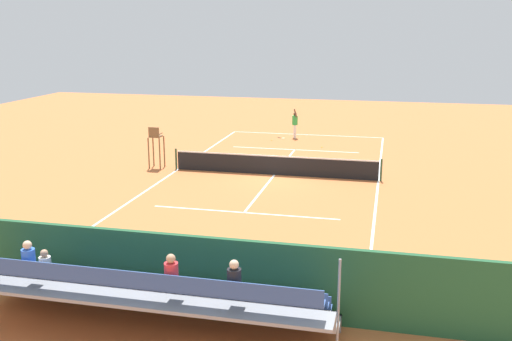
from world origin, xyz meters
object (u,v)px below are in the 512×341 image
tennis_net (275,165)px  tennis_racket (283,138)px  tennis_ball_far (272,140)px  umpire_chair (156,143)px  courtside_bench (238,280)px  equipment_bag (171,289)px  tennis_player (295,122)px  bleacher_stand (143,296)px  tennis_ball_near (322,147)px

tennis_net → tennis_racket: tennis_net is taller
tennis_ball_far → tennis_net: bearing=102.5°
umpire_chair → courtside_bench: umpire_chair is taller
tennis_racket → umpire_chair: bearing=62.3°
tennis_net → umpire_chair: (6.20, -0.06, 0.81)m
tennis_net → equipment_bag: (0.18, 13.40, -0.32)m
tennis_player → tennis_net: bearing=93.6°
tennis_net → equipment_bag: size_ratio=11.44×
tennis_player → bleacher_stand: bearing=91.2°
courtside_bench → tennis_ball_near: bearing=-89.5°
courtside_bench → tennis_player: bearing=-84.3°
tennis_ball_far → courtside_bench: bearing=99.3°
umpire_chair → tennis_ball_far: 9.52m
tennis_ball_near → tennis_racket: bearing=-40.3°
bleacher_stand → tennis_net: bearing=-90.4°
tennis_racket → tennis_ball_far: tennis_ball_far is taller
courtside_bench → tennis_player: size_ratio=0.93×
bleacher_stand → tennis_ball_near: (-1.59, -22.38, -0.91)m
umpire_chair → tennis_player: bearing=-120.0°
umpire_chair → tennis_racket: (-4.88, -9.31, -1.30)m
tennis_player → umpire_chair: bearing=60.0°
equipment_bag → tennis_player: (0.43, -23.13, 0.84)m
tennis_player → tennis_ball_far: size_ratio=29.18×
bleacher_stand → umpire_chair: size_ratio=4.23×
tennis_net → tennis_ball_near: 7.16m
courtside_bench → tennis_player: 23.12m
tennis_net → tennis_player: size_ratio=5.35×
bleacher_stand → tennis_racket: 24.81m
bleacher_stand → tennis_player: size_ratio=4.70×
tennis_ball_near → umpire_chair: bearing=42.0°
equipment_bag → tennis_player: size_ratio=0.47×
equipment_bag → courtside_bench: bearing=-176.0°
equipment_bag → tennis_racket: 22.80m
tennis_ball_far → tennis_player: bearing=-134.5°
umpire_chair → tennis_racket: 10.59m
courtside_bench → umpire_chair: bearing=-59.4°
tennis_ball_near → tennis_ball_far: same height
courtside_bench → tennis_ball_far: courtside_bench is taller
courtside_bench → tennis_ball_near: courtside_bench is taller
equipment_bag → tennis_ball_far: equipment_bag is taller
umpire_chair → tennis_ball_far: (-4.33, -8.38, -1.28)m
tennis_ball_near → tennis_player: bearing=-52.5°
courtside_bench → tennis_ball_far: size_ratio=27.27×
courtside_bench → tennis_racket: (2.99, -22.64, -0.54)m
tennis_net → tennis_player: (0.61, -9.73, 0.51)m
equipment_bag → tennis_ball_near: 20.45m
courtside_bench → tennis_ball_near: (0.18, -20.25, -0.53)m
umpire_chair → tennis_ball_far: umpire_chair is taller
tennis_ball_near → tennis_net: bearing=77.9°
bleacher_stand → tennis_ball_far: bearing=-85.7°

